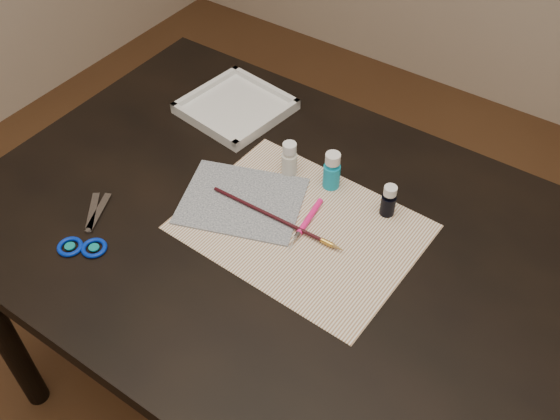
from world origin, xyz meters
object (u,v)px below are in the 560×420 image
Objects in this scene: paper at (301,227)px; canvas at (242,201)px; paint_bottle_navy at (389,201)px; palette_tray at (236,106)px; paint_bottle_cyan at (332,171)px; paint_bottle_white at (289,159)px; scissors at (87,224)px.

canvas is at bearing -175.86° from paper.
palette_tray is (-0.47, 0.10, -0.02)m from paint_bottle_navy.
canvas is at bearing -131.08° from paint_bottle_cyan.
paint_bottle_cyan reaches higher than palette_tray.
canvas is 2.98× the size of paint_bottle_white.
paint_bottle_white is at bearing -169.95° from paint_bottle_cyan.
paint_bottle_cyan reaches higher than scissors.
scissors reaches higher than canvas.
scissors is at bearing -124.46° from paint_bottle_white.
canvas is at bearing -80.76° from scissors.
paper is at bearing -84.20° from paint_bottle_cyan.
paint_bottle_white reaches higher than canvas.
paint_bottle_cyan is (0.13, 0.15, 0.04)m from canvas.
canvas is 0.32m from scissors.
paint_bottle_navy is at bearing -89.89° from scissors.
paper is at bearing 4.14° from canvas.
palette_tray reaches higher than canvas.
scissors is at bearing -132.28° from paint_bottle_cyan.
canvas is 1.26× the size of scissors.
paper is 0.19m from paint_bottle_navy.
palette_tray is (-0.33, 0.10, -0.03)m from paint_bottle_cyan.
paint_bottle_navy is at bearing 28.21° from canvas.
paint_bottle_navy is (0.27, 0.14, 0.03)m from canvas.
palette_tray is at bearing 154.23° from paint_bottle_white.
paint_bottle_navy is 0.49m from palette_tray.
paint_bottle_navy is 0.38× the size of scissors.
scissors is at bearing -91.86° from palette_tray.
canvas is 0.32m from palette_tray.
palette_tray is at bearing 167.90° from paint_bottle_navy.
paint_bottle_navy is at bearing -12.10° from palette_tray.
paint_bottle_white reaches higher than paper.
paint_bottle_navy is at bearing 3.05° from paint_bottle_white.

